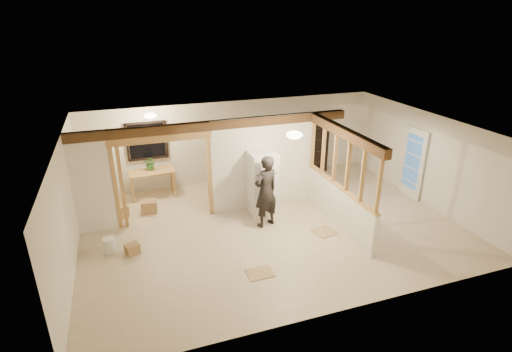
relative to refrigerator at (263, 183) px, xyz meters
name	(u,v)px	position (x,y,z in m)	size (l,w,h in m)	color
floor	(271,226)	(-0.05, -0.81, -0.84)	(9.00, 6.50, 0.01)	beige
ceiling	(273,129)	(-0.05, -0.81, 1.67)	(9.00, 6.50, 0.01)	white
wall_back	(234,141)	(-0.05, 2.44, 0.42)	(9.00, 0.01, 2.50)	silver
wall_front	(343,252)	(-0.05, -4.06, 0.42)	(9.00, 0.01, 2.50)	silver
wall_left	(66,208)	(-4.55, -0.81, 0.42)	(0.01, 6.50, 2.50)	silver
wall_right	(427,159)	(4.45, -0.81, 0.42)	(0.01, 6.50, 2.50)	silver
partition_left_stub	(92,183)	(-4.10, 0.39, 0.42)	(0.90, 0.12, 2.50)	silver
partition_center	(263,162)	(0.15, 0.39, 0.42)	(2.80, 0.12, 2.50)	silver
doorway_frame	(164,180)	(-2.45, 0.39, 0.27)	(2.46, 0.14, 2.20)	tan
header_beam_back	(217,125)	(-1.05, 0.39, 1.55)	(7.00, 0.18, 0.22)	#52351C
header_beam_right	(344,133)	(1.55, -1.21, 1.55)	(0.18, 3.30, 0.22)	#52351C
pony_wall	(338,206)	(1.55, -1.21, -0.33)	(0.12, 3.20, 1.00)	silver
stud_partition	(342,162)	(1.55, -1.21, 0.83)	(0.14, 3.20, 1.32)	tan
window_back	(147,141)	(-2.65, 2.36, 0.72)	(1.12, 0.10, 1.10)	black
french_door	(413,163)	(4.37, -0.41, 0.17)	(0.12, 0.86, 2.00)	white
ceiling_dome_main	(294,135)	(0.25, -1.31, 1.65)	(0.36, 0.36, 0.16)	#FFEABF
ceiling_dome_util	(150,116)	(-2.55, 1.49, 1.65)	(0.32, 0.32, 0.14)	#FFEABF
hanging_bulb	(175,132)	(-2.05, 0.79, 1.35)	(0.07, 0.07, 0.07)	#FFD88C
refrigerator	(263,183)	(0.00, 0.00, 0.00)	(0.69, 0.67, 1.67)	white
woman	(266,192)	(-0.17, -0.69, 0.09)	(0.67, 0.44, 1.84)	#2A2727
work_table	(153,184)	(-2.64, 1.94, -0.44)	(1.25, 0.63, 0.79)	tan
potted_plant	(150,163)	(-2.64, 2.03, 0.15)	(0.36, 0.31, 0.40)	#427531
shop_vac	(93,201)	(-4.25, 1.59, -0.57)	(0.40, 0.40, 0.53)	maroon
bookshelf	(314,146)	(2.62, 2.23, 0.04)	(0.88, 0.29, 1.75)	black
bucket	(110,245)	(-3.86, -0.71, -0.66)	(0.28, 0.28, 0.35)	silver
box_util_a	(149,206)	(-2.85, 0.97, -0.67)	(0.39, 0.33, 0.33)	#977349
box_util_b	(121,211)	(-3.58, 0.96, -0.68)	(0.33, 0.33, 0.31)	#977349
box_front	(132,249)	(-3.39, -0.94, -0.72)	(0.29, 0.23, 0.23)	#977349
floor_panel_near	(325,232)	(1.07, -1.49, -0.82)	(0.50, 0.50, 0.02)	tan
floor_panel_far	(260,273)	(-0.98, -2.54, -0.83)	(0.54, 0.43, 0.02)	tan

